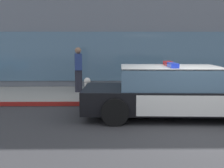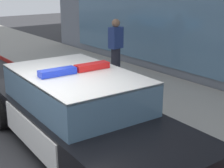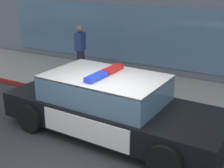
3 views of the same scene
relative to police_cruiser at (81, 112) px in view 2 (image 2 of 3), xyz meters
name	(u,v)px [view 2 (image 2 of 3)]	position (x,y,z in m)	size (l,w,h in m)	color
sidewalk	(197,113)	(0.32, 2.85, -0.61)	(48.00, 3.16, 0.15)	gray
curb_red_paint	(144,131)	(0.32, 1.25, -0.61)	(28.80, 0.04, 0.14)	maroon
police_cruiser	(81,112)	(0.00, 0.00, 0.00)	(5.18, 2.28, 1.49)	black
fire_hydrant	(83,76)	(-2.53, 1.65, -0.18)	(0.34, 0.39, 0.73)	silver
pedestrian_on_sidewalk	(116,48)	(-2.98, 3.08, 0.33)	(0.32, 0.44, 1.71)	#23232D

